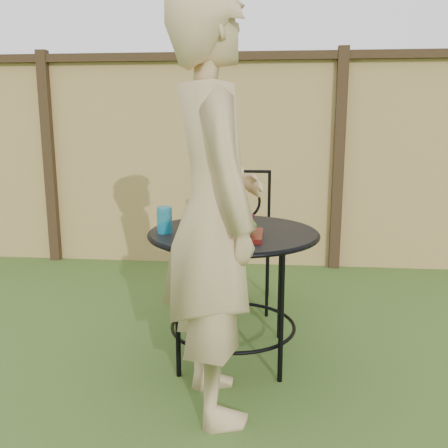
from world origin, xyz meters
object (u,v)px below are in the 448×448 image
object	(u,v)px
patio_chair	(240,235)
salad_plate	(236,235)
patio_table	(233,256)
diner	(214,213)

from	to	relation	value
patio_chair	salad_plate	bearing A→B (deg)	-87.34
patio_table	salad_plate	xyz separation A→B (m)	(0.02, -0.15, 0.15)
patio_table	salad_plate	distance (m)	0.21
patio_table	diner	xyz separation A→B (m)	(-0.05, -0.50, 0.33)
patio_table	salad_plate	size ratio (longest dim) A/B	3.42
diner	patio_table	bearing A→B (deg)	-26.09
patio_chair	salad_plate	distance (m)	1.02
patio_chair	diner	size ratio (longest dim) A/B	0.52
diner	salad_plate	bearing A→B (deg)	-32.28
patio_table	patio_chair	bearing A→B (deg)	91.44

